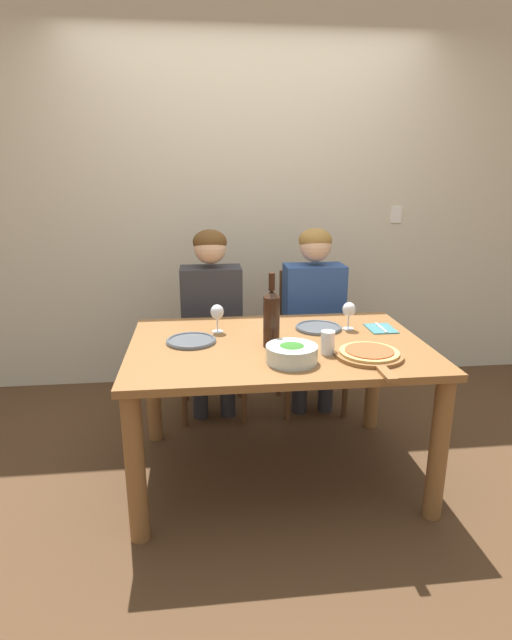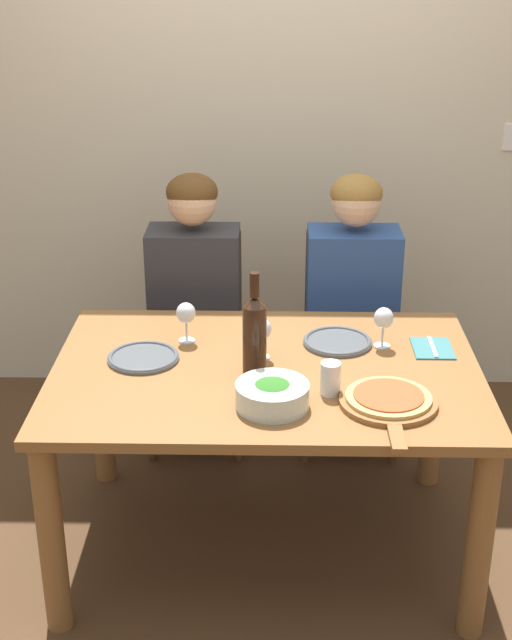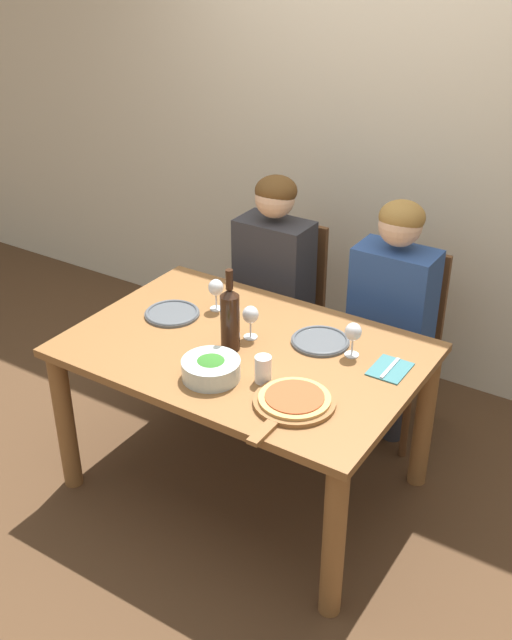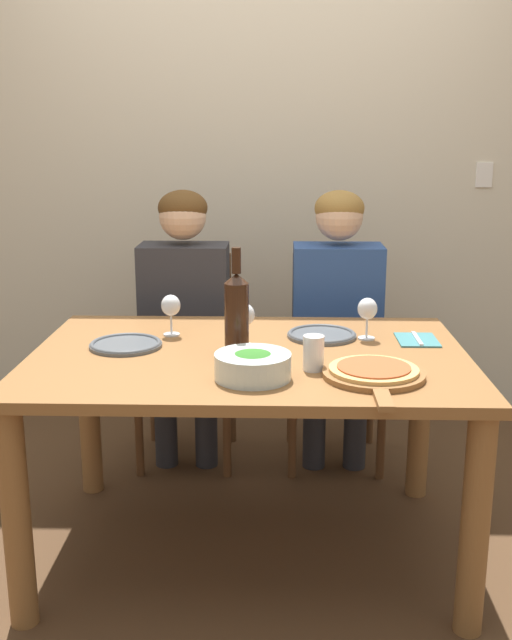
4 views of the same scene
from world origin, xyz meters
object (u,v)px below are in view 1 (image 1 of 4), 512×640
at_px(person_woman, 212,307).
at_px(dinner_plate_left, 191,341).
at_px(person_man, 314,304).
at_px(wine_bottle, 271,317).
at_px(pizza_on_board, 370,355).
at_px(water_tumbler, 328,343).
at_px(broccoli_bowl, 292,354).
at_px(wine_glass_right, 349,311).
at_px(chair_right, 309,335).
at_px(wine_glass_left, 217,313).
at_px(dinner_plate_right, 318,327).
at_px(chair_left, 212,338).
at_px(wine_glass_centre, 272,318).
at_px(fork_on_napkin, 381,328).

height_order(person_woman, dinner_plate_left, person_woman).
relative_size(person_man, wine_bottle, 3.35).
xyz_separation_m(pizza_on_board, water_tumbler, (-0.18, 0.07, 0.04)).
height_order(person_woman, pizza_on_board, person_woman).
relative_size(broccoli_bowl, wine_glass_right, 1.54).
bearing_deg(chair_right, person_woman, -170.42).
relative_size(broccoli_bowl, wine_glass_left, 1.54).
distance_m(person_man, dinner_plate_right, 0.54).
bearing_deg(chair_left, water_tumbler, -63.24).
relative_size(person_woman, dinner_plate_left, 4.88).
xyz_separation_m(person_man, wine_glass_right, (0.06, -0.55, 0.11)).
bearing_deg(dinner_plate_right, water_tumbler, -97.20).
bearing_deg(wine_bottle, water_tumbler, -28.86).
relative_size(chair_left, wine_glass_left, 6.07).
bearing_deg(chair_right, dinner_plate_left, -134.78).
height_order(chair_right, person_woman, person_woman).
bearing_deg(pizza_on_board, dinner_plate_left, 159.20).
distance_m(chair_left, person_woman, 0.27).
bearing_deg(chair_left, wine_glass_right, -42.56).
bearing_deg(wine_glass_centre, wine_bottle, -99.77).
bearing_deg(water_tumbler, pizza_on_board, -22.34).
xyz_separation_m(person_woman, broccoli_bowl, (0.33, -1.00, 0.04)).
height_order(person_woman, wine_glass_centre, person_woman).
relative_size(wine_bottle, water_tumbler, 3.29).
xyz_separation_m(person_man, wine_glass_left, (-0.64, -0.52, 0.11)).
bearing_deg(fork_on_napkin, person_woman, 147.77).
xyz_separation_m(wine_bottle, fork_on_napkin, (0.63, 0.21, -0.14)).
bearing_deg(person_man, dinner_plate_right, -100.35).
bearing_deg(person_woman, wine_glass_centre, -66.03).
bearing_deg(person_man, fork_on_napkin, -67.11).
distance_m(dinner_plate_left, wine_glass_left, 0.23).
height_order(dinner_plate_left, wine_glass_centre, wine_glass_centre).
relative_size(dinner_plate_right, wine_glass_right, 1.66).
height_order(broccoli_bowl, wine_glass_right, wine_glass_right).
relative_size(dinner_plate_right, water_tumbler, 2.26).
bearing_deg(wine_glass_centre, broccoli_bowl, -83.51).
relative_size(chair_right, fork_on_napkin, 5.10).
bearing_deg(broccoli_bowl, person_man, 71.66).
relative_size(person_woman, person_man, 1.00).
height_order(dinner_plate_right, wine_glass_left, wine_glass_left).
distance_m(dinner_plate_right, wine_glass_right, 0.19).
relative_size(chair_left, chair_right, 1.00).
distance_m(water_tumbler, fork_on_napkin, 0.52).
height_order(chair_right, dinner_plate_right, chair_right).
height_order(dinner_plate_left, water_tumbler, water_tumbler).
distance_m(wine_glass_centre, fork_on_napkin, 0.62).
bearing_deg(wine_glass_centre, water_tumbler, -48.86).
xyz_separation_m(broccoli_bowl, water_tumbler, (0.19, 0.09, 0.01)).
xyz_separation_m(chair_right, water_tumbler, (-0.14, -1.02, 0.30)).
bearing_deg(water_tumbler, wine_bottle, 151.14).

